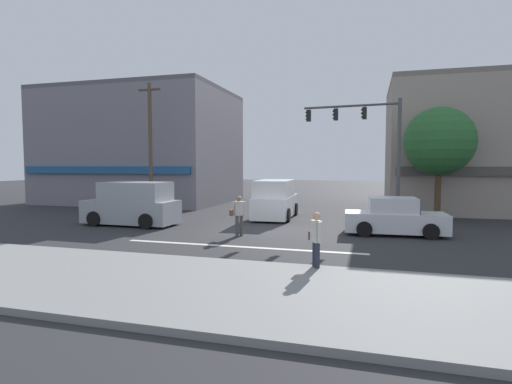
% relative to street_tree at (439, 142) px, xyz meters
% --- Properties ---
extents(ground_plane, '(120.00, 120.00, 0.00)m').
position_rel_street_tree_xyz_m(ground_plane, '(-7.95, -5.98, -4.17)').
color(ground_plane, '#2B2B2D').
extents(lane_marking_stripe, '(9.00, 0.24, 0.01)m').
position_rel_street_tree_xyz_m(lane_marking_stripe, '(-7.95, -9.48, -4.17)').
color(lane_marking_stripe, silver).
rests_on(lane_marking_stripe, ground).
extents(sidewalk_curb, '(40.00, 5.00, 0.16)m').
position_rel_street_tree_xyz_m(sidewalk_curb, '(-7.95, -14.48, -4.09)').
color(sidewalk_curb, gray).
rests_on(sidewalk_curb, ground).
extents(building_left_block, '(13.67, 10.09, 8.72)m').
position_rel_street_tree_xyz_m(building_left_block, '(-21.02, 5.43, 0.19)').
color(building_left_block, slate).
rests_on(building_left_block, ground).
extents(building_right_corner, '(11.02, 9.16, 8.22)m').
position_rel_street_tree_xyz_m(building_right_corner, '(3.17, 5.75, -0.06)').
color(building_right_corner, gray).
rests_on(building_right_corner, ground).
extents(street_tree, '(3.60, 3.60, 5.99)m').
position_rel_street_tree_xyz_m(street_tree, '(0.00, 0.00, 0.00)').
color(street_tree, '#4C3823').
rests_on(street_tree, ground).
extents(utility_pole_near_left, '(1.40, 0.22, 7.73)m').
position_rel_street_tree_xyz_m(utility_pole_near_left, '(-15.99, -1.92, -0.15)').
color(utility_pole_near_left, brown).
rests_on(utility_pole_near_left, ground).
extents(utility_pole_far_right, '(1.40, 0.22, 7.44)m').
position_rel_street_tree_xyz_m(utility_pole_far_right, '(-0.03, 3.32, -0.30)').
color(utility_pole_far_right, brown).
rests_on(utility_pole_far_right, ground).
extents(traffic_light_mast, '(4.87, 0.69, 6.20)m').
position_rel_street_tree_xyz_m(traffic_light_mast, '(-3.44, -1.95, 0.13)').
color(traffic_light_mast, '#47474C').
rests_on(traffic_light_mast, ground).
extents(van_crossing_center, '(2.18, 4.67, 2.11)m').
position_rel_street_tree_xyz_m(van_crossing_center, '(-8.49, -1.58, -3.16)').
color(van_crossing_center, silver).
rests_on(van_crossing_center, ground).
extents(van_waiting_far, '(4.64, 2.12, 2.11)m').
position_rel_street_tree_xyz_m(van_waiting_far, '(-14.65, -5.95, -3.16)').
color(van_waiting_far, '#999EA3').
rests_on(van_waiting_far, ground).
extents(sedan_crossing_leftbound, '(4.18, 2.04, 1.58)m').
position_rel_street_tree_xyz_m(sedan_crossing_leftbound, '(-2.46, -5.32, -3.46)').
color(sedan_crossing_leftbound, silver).
rests_on(sedan_crossing_leftbound, ground).
extents(pedestrian_foreground_with_bag, '(0.45, 0.68, 1.67)m').
position_rel_street_tree_xyz_m(pedestrian_foreground_with_bag, '(-4.87, -12.20, -3.22)').
color(pedestrian_foreground_with_bag, '#232838').
rests_on(pedestrian_foreground_with_bag, ground).
extents(pedestrian_mid_crossing, '(0.67, 0.47, 1.67)m').
position_rel_street_tree_xyz_m(pedestrian_mid_crossing, '(-8.68, -7.43, -3.22)').
color(pedestrian_mid_crossing, '#4C4742').
rests_on(pedestrian_mid_crossing, ground).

